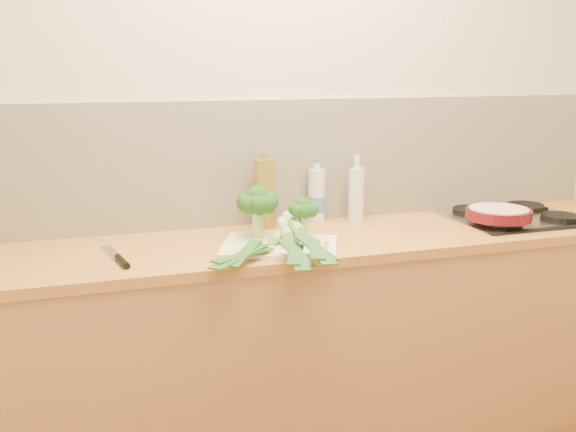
% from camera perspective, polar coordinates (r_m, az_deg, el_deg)
% --- Properties ---
extents(room_shell, '(3.50, 3.50, 3.50)m').
position_cam_1_polar(room_shell, '(2.82, -0.63, 4.83)').
color(room_shell, beige).
rests_on(room_shell, ground).
extents(counter, '(3.20, 0.62, 0.90)m').
position_cam_1_polar(counter, '(2.76, 1.24, -11.00)').
color(counter, '#AA7147').
rests_on(counter, ground).
extents(gas_hob, '(0.58, 0.50, 0.04)m').
position_cam_1_polar(gas_hob, '(3.08, 19.55, -0.07)').
color(gas_hob, silver).
rests_on(gas_hob, counter).
extents(chopping_board, '(0.52, 0.46, 0.01)m').
position_cam_1_polar(chopping_board, '(2.47, -0.74, -2.66)').
color(chopping_board, white).
rests_on(chopping_board, counter).
extents(broccoli_left, '(0.17, 0.17, 0.21)m').
position_cam_1_polar(broccoli_left, '(2.53, -2.72, 1.19)').
color(broccoli_left, '#9FBF6F').
rests_on(broccoli_left, chopping_board).
extents(broccoli_right, '(0.12, 0.12, 0.16)m').
position_cam_1_polar(broccoli_right, '(2.53, 1.41, 0.51)').
color(broccoli_right, '#9FBF6F').
rests_on(broccoli_right, chopping_board).
extents(leek_front, '(0.48, 0.50, 0.04)m').
position_cam_1_polar(leek_front, '(2.43, -1.59, -2.21)').
color(leek_front, white).
rests_on(leek_front, chopping_board).
extents(leek_mid, '(0.19, 0.66, 0.04)m').
position_cam_1_polar(leek_mid, '(2.40, 0.05, -1.94)').
color(leek_mid, white).
rests_on(leek_mid, chopping_board).
extents(leek_back, '(0.14, 0.70, 0.04)m').
position_cam_1_polar(leek_back, '(2.41, 1.14, -1.41)').
color(leek_back, white).
rests_on(leek_back, chopping_board).
extents(chefs_knife, '(0.09, 0.33, 0.02)m').
position_cam_1_polar(chefs_knife, '(2.37, -14.75, -3.72)').
color(chefs_knife, silver).
rests_on(chefs_knife, counter).
extents(skillet, '(0.41, 0.28, 0.05)m').
position_cam_1_polar(skillet, '(2.90, 18.26, 0.22)').
color(skillet, '#500D13').
rests_on(skillet, gas_hob).
extents(oil_tin, '(0.08, 0.05, 0.33)m').
position_cam_1_polar(oil_tin, '(2.73, -2.06, 2.00)').
color(oil_tin, olive).
rests_on(oil_tin, counter).
extents(glass_bottle, '(0.07, 0.07, 0.30)m').
position_cam_1_polar(glass_bottle, '(2.88, 6.09, 2.01)').
color(glass_bottle, silver).
rests_on(glass_bottle, counter).
extents(amber_bottle, '(0.06, 0.06, 0.26)m').
position_cam_1_polar(amber_bottle, '(2.77, -2.00, 1.25)').
color(amber_bottle, brown).
rests_on(amber_bottle, counter).
extents(water_bottle, '(0.08, 0.08, 0.27)m').
position_cam_1_polar(water_bottle, '(2.85, 2.55, 1.67)').
color(water_bottle, silver).
rests_on(water_bottle, counter).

